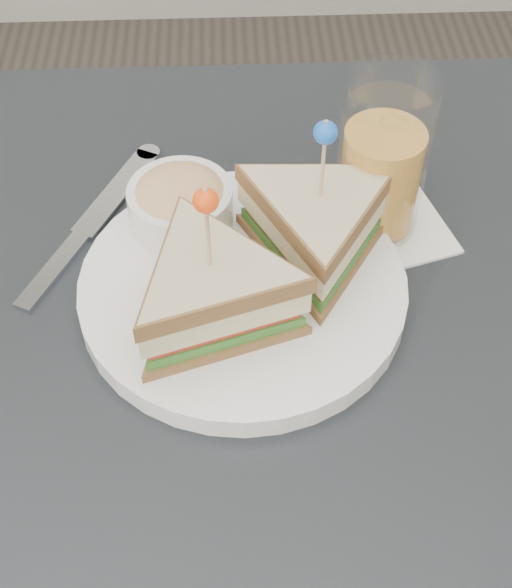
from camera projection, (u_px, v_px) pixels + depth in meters
The scene contains 4 objects.
table at pixel (245, 392), 0.74m from camera, with size 0.80×0.80×0.75m.
plate_meal at pixel (252, 259), 0.68m from camera, with size 0.34×0.34×0.17m.
cutlery_knife at pixel (87, 228), 0.77m from camera, with size 0.12×0.22×0.01m.
drink_set at pixel (382, 166), 0.72m from camera, with size 0.16×0.16×0.16m.
Camera 1 is at (-0.01, -0.41, 1.30)m, focal length 50.00 mm.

